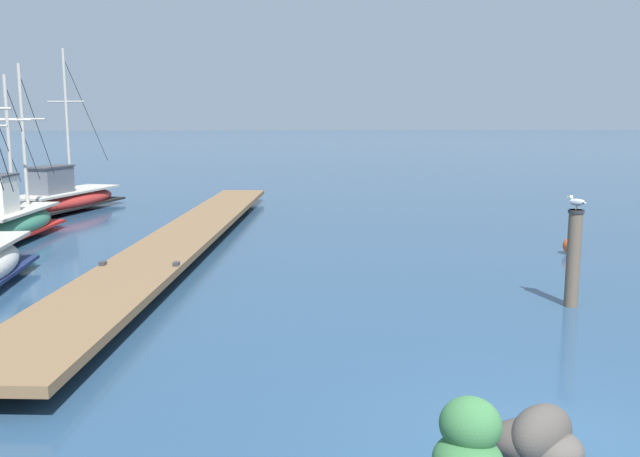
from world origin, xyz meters
TOP-DOWN VIEW (x-y plane):
  - ground_plane at (0.00, 0.00)m, footprint 400.00×400.00m
  - floating_dock at (-5.68, 12.33)m, footprint 3.90×22.52m
  - fishing_boat_0 at (-11.06, 13.84)m, footprint 1.83×5.88m
  - fishing_boat_1 at (-11.35, 20.11)m, footprint 3.37×6.21m
  - mooring_piling at (2.51, 5.75)m, footprint 0.30×0.30m
  - perched_seagull at (2.51, 5.75)m, footprint 0.30×0.30m
  - shore_rock_mid_cluster at (-0.38, -0.10)m, footprint 1.13×1.04m
  - coastal_shrub at (-1.47, -1.29)m, footprint 0.64×0.70m
  - mooring_buoy at (4.69, 10.72)m, footprint 0.47×0.47m

SIDE VIEW (x-z plane):
  - ground_plane at x=0.00m, z-range 0.00..0.00m
  - mooring_buoy at x=4.69m, z-range -0.03..0.50m
  - shore_rock_mid_cluster at x=-0.38m, z-range -0.05..0.54m
  - floating_dock at x=-5.68m, z-range 0.10..0.63m
  - fishing_boat_1 at x=-11.35m, z-range -2.56..3.65m
  - fishing_boat_0 at x=-11.06m, z-range -2.01..3.23m
  - coastal_shrub at x=-1.47m, z-range 0.12..1.34m
  - mooring_piling at x=2.51m, z-range 0.04..1.92m
  - perched_seagull at x=2.51m, z-range 1.90..2.16m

